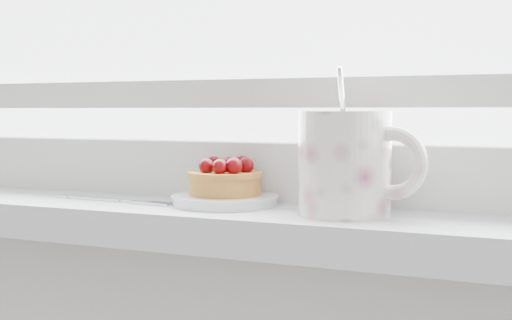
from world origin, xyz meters
The scene contains 4 objects.
saucer centered at (-0.06, 1.90, 0.95)m, with size 0.12×0.12×0.01m, color silver.
raspberry_tart centered at (-0.06, 1.90, 0.97)m, with size 0.09×0.09×0.05m.
floral_mug centered at (0.10, 1.88, 1.00)m, with size 0.14×0.11×0.16m.
fork centered at (-0.20, 1.87, 0.94)m, with size 0.17×0.03×0.00m.
Camera 1 is at (0.31, 1.17, 1.05)m, focal length 50.00 mm.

